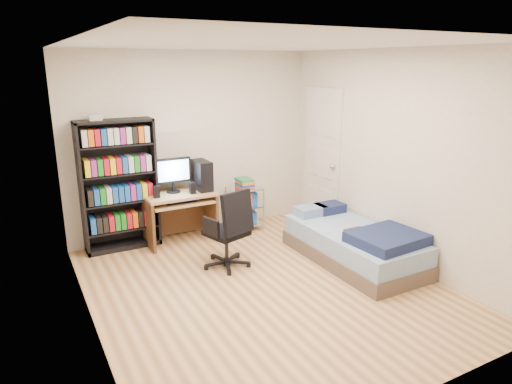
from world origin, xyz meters
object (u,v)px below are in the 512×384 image
media_shelf (119,184)px  computer_desk (185,196)px  bed (355,244)px  office_chair (229,243)px

media_shelf → computer_desk: (0.82, -0.14, -0.24)m
media_shelf → computer_desk: media_shelf is taller
media_shelf → bed: 3.03m
media_shelf → computer_desk: bearing=-9.5°
media_shelf → bed: (2.36, -1.79, -0.63)m
office_chair → bed: size_ratio=0.53×
computer_desk → office_chair: 1.12m
computer_desk → office_chair: size_ratio=1.20×
computer_desk → bed: bearing=-46.9°
media_shelf → office_chair: bearing=-51.3°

